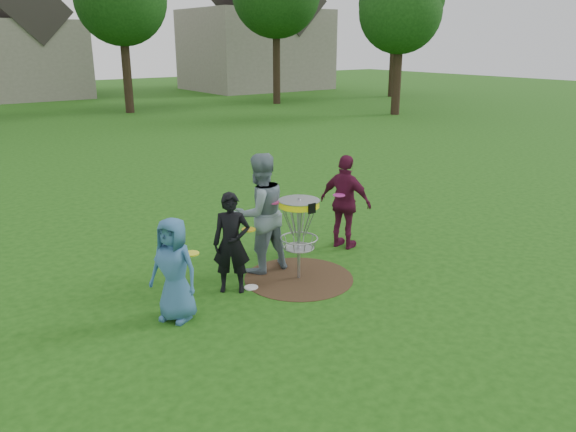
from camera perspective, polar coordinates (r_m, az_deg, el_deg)
ground at (r=9.32m, az=1.09°, el=-6.32°), size 100.00×100.00×0.00m
dirt_patch at (r=9.32m, az=1.09°, el=-6.30°), size 1.80×1.80×0.01m
player_blue at (r=7.90m, az=-11.50°, el=-5.35°), size 0.78×0.87×1.49m
player_black at (r=8.63m, az=-5.75°, el=-2.76°), size 0.69×0.65×1.58m
player_grey at (r=9.32m, az=-2.87°, el=0.28°), size 0.99×0.78×2.02m
player_maroon at (r=10.45m, az=5.86°, el=1.40°), size 0.75×1.12×1.77m
disc_on_grass at (r=8.98m, az=-3.76°, el=-7.25°), size 0.22×0.22×0.02m
disc_golf_basket at (r=8.96m, az=1.13°, el=-0.35°), size 0.66×0.67×1.38m
held_discs at (r=8.92m, az=-2.02°, el=-0.22°), size 3.50×0.86×0.35m
house_row at (r=41.07m, az=-23.16°, el=16.67°), size 44.50×10.65×11.62m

